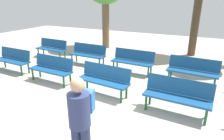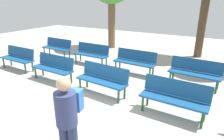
{
  "view_description": "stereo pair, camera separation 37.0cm",
  "coord_description": "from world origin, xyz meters",
  "px_view_note": "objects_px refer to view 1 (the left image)",
  "views": [
    {
      "loc": [
        2.64,
        -3.13,
        2.72
      ],
      "look_at": [
        0.0,
        2.23,
        0.55
      ],
      "focal_mm": 32.0,
      "sensor_mm": 36.0,
      "label": 1
    },
    {
      "loc": [
        2.97,
        -2.95,
        2.72
      ],
      "look_at": [
        0.0,
        2.23,
        0.55
      ],
      "focal_mm": 32.0,
      "sensor_mm": 36.0,
      "label": 2
    }
  ],
  "objects_px": {
    "bench_r0_c0": "(13,59)",
    "bench_r1_c2": "(133,60)",
    "bench_r0_c1": "(52,68)",
    "bench_r1_c0": "(52,47)",
    "bench_r0_c3": "(177,94)",
    "bench_r1_c1": "(88,53)",
    "visitor_with_backpack": "(81,119)",
    "bench_r1_c3": "(193,69)",
    "bench_r0_c2": "(104,78)"
  },
  "relations": [
    {
      "from": "bench_r1_c0",
      "to": "bench_r1_c3",
      "type": "distance_m",
      "value": 6.32
    },
    {
      "from": "bench_r0_c0",
      "to": "bench_r1_c2",
      "type": "relative_size",
      "value": 1.0
    },
    {
      "from": "bench_r0_c0",
      "to": "bench_r1_c3",
      "type": "xyz_separation_m",
      "value": [
        6.37,
        1.75,
        0.0
      ]
    },
    {
      "from": "bench_r0_c1",
      "to": "bench_r1_c1",
      "type": "distance_m",
      "value": 2.13
    },
    {
      "from": "bench_r0_c3",
      "to": "bench_r1_c0",
      "type": "relative_size",
      "value": 1.0
    },
    {
      "from": "bench_r0_c1",
      "to": "bench_r1_c2",
      "type": "distance_m",
      "value": 2.95
    },
    {
      "from": "bench_r1_c1",
      "to": "visitor_with_backpack",
      "type": "xyz_separation_m",
      "value": [
        2.93,
        -4.75,
        0.43
      ]
    },
    {
      "from": "bench_r0_c0",
      "to": "bench_r0_c1",
      "type": "relative_size",
      "value": 1.0
    },
    {
      "from": "bench_r0_c0",
      "to": "bench_r0_c1",
      "type": "xyz_separation_m",
      "value": [
        2.08,
        -0.16,
        0.0
      ]
    },
    {
      "from": "bench_r1_c0",
      "to": "bench_r1_c1",
      "type": "distance_m",
      "value": 2.11
    },
    {
      "from": "visitor_with_backpack",
      "to": "bench_r1_c0",
      "type": "bearing_deg",
      "value": -56.24
    },
    {
      "from": "bench_r0_c2",
      "to": "bench_r0_c3",
      "type": "distance_m",
      "value": 2.1
    },
    {
      "from": "bench_r0_c1",
      "to": "bench_r1_c2",
      "type": "relative_size",
      "value": 1.0
    },
    {
      "from": "bench_r0_c1",
      "to": "bench_r0_c2",
      "type": "relative_size",
      "value": 0.99
    },
    {
      "from": "bench_r1_c3",
      "to": "bench_r0_c3",
      "type": "bearing_deg",
      "value": -90.59
    },
    {
      "from": "bench_r0_c1",
      "to": "bench_r0_c3",
      "type": "relative_size",
      "value": 1.0
    },
    {
      "from": "bench_r1_c1",
      "to": "bench_r1_c0",
      "type": "bearing_deg",
      "value": 178.36
    },
    {
      "from": "bench_r1_c0",
      "to": "visitor_with_backpack",
      "type": "distance_m",
      "value": 7.03
    },
    {
      "from": "bench_r0_c3",
      "to": "bench_r1_c0",
      "type": "bearing_deg",
      "value": 160.78
    },
    {
      "from": "bench_r0_c1",
      "to": "bench_r1_c1",
      "type": "xyz_separation_m",
      "value": [
        0.08,
        2.13,
        0.0
      ]
    },
    {
      "from": "bench_r0_c0",
      "to": "bench_r1_c2",
      "type": "bearing_deg",
      "value": 25.74
    },
    {
      "from": "bench_r0_c3",
      "to": "bench_r0_c2",
      "type": "bearing_deg",
      "value": 179.09
    },
    {
      "from": "bench_r0_c1",
      "to": "bench_r1_c3",
      "type": "xyz_separation_m",
      "value": [
        4.28,
        1.9,
        0.0
      ]
    },
    {
      "from": "bench_r0_c0",
      "to": "bench_r1_c1",
      "type": "xyz_separation_m",
      "value": [
        2.16,
        1.97,
        0.0
      ]
    },
    {
      "from": "bench_r1_c1",
      "to": "visitor_with_backpack",
      "type": "relative_size",
      "value": 0.98
    },
    {
      "from": "bench_r0_c3",
      "to": "bench_r1_c2",
      "type": "distance_m",
      "value": 2.96
    },
    {
      "from": "bench_r1_c2",
      "to": "bench_r0_c2",
      "type": "bearing_deg",
      "value": -91.32
    },
    {
      "from": "bench_r0_c3",
      "to": "bench_r1_c1",
      "type": "height_order",
      "value": "same"
    },
    {
      "from": "bench_r1_c1",
      "to": "visitor_with_backpack",
      "type": "height_order",
      "value": "visitor_with_backpack"
    },
    {
      "from": "bench_r1_c1",
      "to": "bench_r0_c1",
      "type": "bearing_deg",
      "value": -90.48
    },
    {
      "from": "bench_r0_c3",
      "to": "bench_r1_c3",
      "type": "bearing_deg",
      "value": 87.86
    },
    {
      "from": "bench_r0_c1",
      "to": "bench_r1_c2",
      "type": "height_order",
      "value": "same"
    },
    {
      "from": "bench_r0_c1",
      "to": "bench_r1_c0",
      "type": "distance_m",
      "value": 3.03
    },
    {
      "from": "bench_r0_c1",
      "to": "visitor_with_backpack",
      "type": "relative_size",
      "value": 0.98
    },
    {
      "from": "bench_r1_c3",
      "to": "visitor_with_backpack",
      "type": "relative_size",
      "value": 0.99
    },
    {
      "from": "bench_r0_c0",
      "to": "bench_r1_c0",
      "type": "relative_size",
      "value": 0.99
    },
    {
      "from": "bench_r0_c2",
      "to": "bench_r1_c2",
      "type": "relative_size",
      "value": 1.01
    },
    {
      "from": "bench_r0_c3",
      "to": "bench_r1_c2",
      "type": "relative_size",
      "value": 1.0
    },
    {
      "from": "bench_r1_c2",
      "to": "visitor_with_backpack",
      "type": "distance_m",
      "value": 4.76
    },
    {
      "from": "visitor_with_backpack",
      "to": "bench_r1_c2",
      "type": "bearing_deg",
      "value": -91.6
    },
    {
      "from": "bench_r0_c0",
      "to": "bench_r1_c1",
      "type": "relative_size",
      "value": 1.0
    },
    {
      "from": "bench_r1_c2",
      "to": "bench_r1_c3",
      "type": "height_order",
      "value": "same"
    },
    {
      "from": "bench_r0_c0",
      "to": "bench_r1_c3",
      "type": "bearing_deg",
      "value": 17.11
    },
    {
      "from": "bench_r0_c3",
      "to": "bench_r1_c1",
      "type": "bearing_deg",
      "value": 152.66
    },
    {
      "from": "bench_r1_c1",
      "to": "visitor_with_backpack",
      "type": "distance_m",
      "value": 5.6
    },
    {
      "from": "bench_r0_c0",
      "to": "bench_r0_c3",
      "type": "distance_m",
      "value": 6.22
    },
    {
      "from": "bench_r0_c0",
      "to": "bench_r0_c2",
      "type": "bearing_deg",
      "value": -1.12
    },
    {
      "from": "bench_r0_c3",
      "to": "visitor_with_backpack",
      "type": "bearing_deg",
      "value": -112.1
    },
    {
      "from": "bench_r0_c3",
      "to": "bench_r1_c1",
      "type": "xyz_separation_m",
      "value": [
        -4.05,
        2.29,
        0.0
      ]
    },
    {
      "from": "bench_r1_c0",
      "to": "visitor_with_backpack",
      "type": "relative_size",
      "value": 0.98
    }
  ]
}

